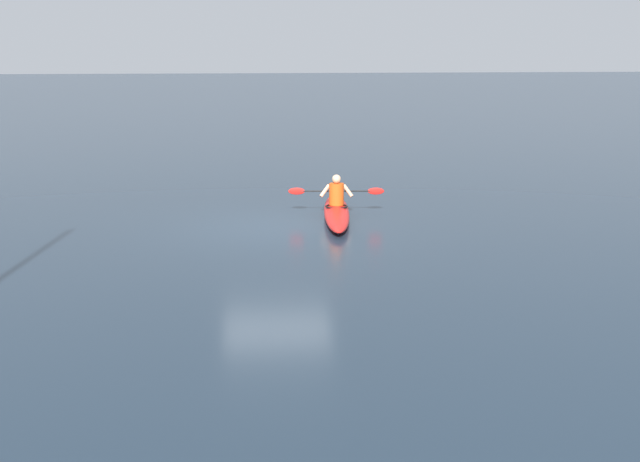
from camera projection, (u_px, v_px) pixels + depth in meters
The scene contains 3 objects.
ground_plane at pixel (276, 229), 19.68m from camera, with size 160.00×160.00×0.00m, color #1E2D3D.
kayak at pixel (336, 212), 20.72m from camera, with size 0.94×4.38×0.31m.
kayaker at pixel (336, 192), 20.76m from camera, with size 2.31×0.49×0.74m.
Camera 1 is at (0.65, 19.21, 4.32)m, focal length 48.67 mm.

